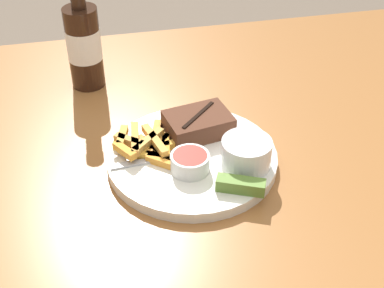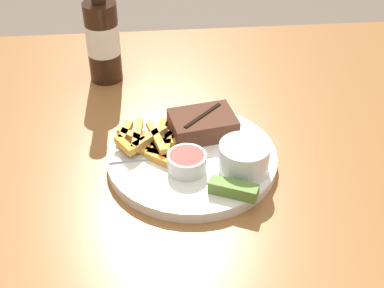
{
  "view_description": "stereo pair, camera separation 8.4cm",
  "coord_description": "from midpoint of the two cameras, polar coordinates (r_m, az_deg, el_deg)",
  "views": [
    {
      "loc": [
        -0.14,
        -0.65,
        1.28
      ],
      "look_at": [
        0.0,
        0.0,
        0.77
      ],
      "focal_mm": 50.0,
      "sensor_mm": 36.0,
      "label": 1
    },
    {
      "loc": [
        -0.06,
        -0.67,
        1.28
      ],
      "look_at": [
        0.0,
        0.0,
        0.77
      ],
      "focal_mm": 50.0,
      "sensor_mm": 36.0,
      "label": 2
    }
  ],
  "objects": [
    {
      "name": "pickle_spear",
      "position": [
        0.78,
        2.15,
        -4.54
      ],
      "size": [
        0.07,
        0.05,
        0.02
      ],
      "color": "#567A2D",
      "rests_on": "dinner_plate"
    },
    {
      "name": "dinner_plate",
      "position": [
        0.86,
        -2.8,
        -1.64
      ],
      "size": [
        0.27,
        0.27,
        0.02
      ],
      "color": "silver",
      "rests_on": "dining_table"
    },
    {
      "name": "fork_utensil",
      "position": [
        0.84,
        -7.52,
        -1.9
      ],
      "size": [
        0.13,
        0.02,
        0.0
      ],
      "rotation": [
        0.0,
        0.0,
        6.35
      ],
      "color": "#B7B7BC",
      "rests_on": "dinner_plate"
    },
    {
      "name": "dining_table",
      "position": [
        0.92,
        -2.63,
        -6.08
      ],
      "size": [
        1.22,
        0.99,
        0.73
      ],
      "color": "#935B2D",
      "rests_on": "ground_plane"
    },
    {
      "name": "beer_bottle",
      "position": [
        1.05,
        -13.79,
        10.43
      ],
      "size": [
        0.06,
        0.06,
        0.26
      ],
      "color": "black",
      "rests_on": "dining_table"
    },
    {
      "name": "coleslaw_cup",
      "position": [
        0.81,
        2.9,
        -0.98
      ],
      "size": [
        0.08,
        0.08,
        0.05
      ],
      "color": "white",
      "rests_on": "dinner_plate"
    },
    {
      "name": "dipping_sauce_cup",
      "position": [
        0.81,
        -3.17,
        -2.02
      ],
      "size": [
        0.06,
        0.06,
        0.03
      ],
      "color": "silver",
      "rests_on": "dinner_plate"
    },
    {
      "name": "steak_portion",
      "position": [
        0.89,
        -2.04,
        2.08
      ],
      "size": [
        0.12,
        0.09,
        0.04
      ],
      "color": "#512D1E",
      "rests_on": "dinner_plate"
    },
    {
      "name": "fries_pile",
      "position": [
        0.86,
        -7.45,
        -0.25
      ],
      "size": [
        0.11,
        0.13,
        0.02
      ],
      "color": "gold",
      "rests_on": "dinner_plate"
    }
  ]
}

